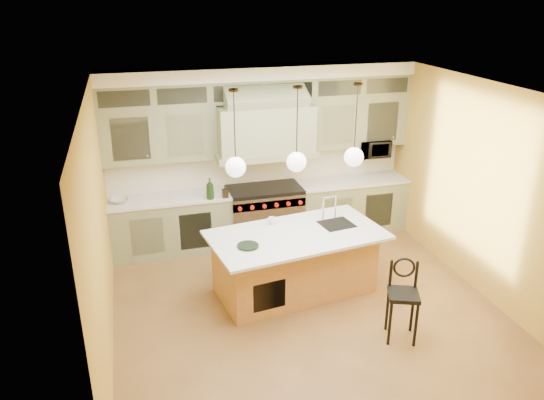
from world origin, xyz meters
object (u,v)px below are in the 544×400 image
object	(u,v)px
kitchen_island	(295,261)
counter_stool	(403,296)
range	(265,214)
microwave	(373,148)

from	to	relation	value
kitchen_island	counter_stool	bearing A→B (deg)	-63.98
range	kitchen_island	distance (m)	1.70
kitchen_island	counter_stool	world-z (taller)	kitchen_island
counter_stool	range	bearing A→B (deg)	127.91
range	microwave	bearing A→B (deg)	3.12
range	kitchen_island	world-z (taller)	kitchen_island
kitchen_island	microwave	world-z (taller)	microwave
range	microwave	xyz separation A→B (m)	(1.95, 0.11, 0.96)
kitchen_island	microwave	size ratio (longest dim) A/B	4.61
range	counter_stool	world-z (taller)	counter_stool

